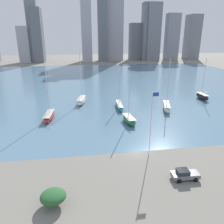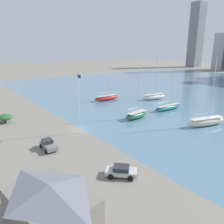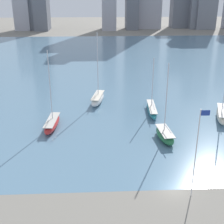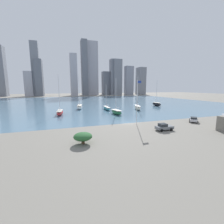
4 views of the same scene
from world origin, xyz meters
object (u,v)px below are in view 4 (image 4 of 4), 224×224
(sailboat_red, at_px, (60,112))
(parked_sedan_silver, at_px, (194,119))
(parked_pickup_gray, at_px, (164,127))
(sailboat_white, at_px, (80,107))
(sailboat_green, at_px, (116,112))
(sailboat_black, at_px, (157,104))
(flag_pole, at_px, (137,101))
(sailboat_cream, at_px, (137,107))
(sailboat_teal, at_px, (107,108))

(sailboat_red, relative_size, parked_sedan_silver, 3.38)
(parked_sedan_silver, bearing_deg, parked_pickup_gray, -115.91)
(sailboat_white, relative_size, parked_pickup_gray, 3.74)
(sailboat_white, distance_m, parked_pickup_gray, 47.39)
(parked_sedan_silver, height_order, parked_pickup_gray, parked_pickup_gray)
(sailboat_green, relative_size, sailboat_black, 0.97)
(sailboat_green, distance_m, parked_sedan_silver, 26.94)
(sailboat_red, distance_m, parked_sedan_silver, 47.20)
(flag_pole, relative_size, sailboat_cream, 0.80)
(sailboat_red, distance_m, parked_pickup_gray, 39.64)
(sailboat_white, distance_m, parked_sedan_silver, 50.05)
(sailboat_cream, distance_m, sailboat_teal, 14.76)
(sailboat_cream, relative_size, sailboat_green, 1.11)
(sailboat_red, relative_size, sailboat_black, 1.04)
(flag_pole, xyz_separation_m, sailboat_green, (-0.21, 16.57, -5.78))
(sailboat_red, relative_size, parked_pickup_gray, 3.45)
(sailboat_black, bearing_deg, sailboat_teal, -169.20)
(sailboat_black, bearing_deg, parked_sedan_silver, -108.51)
(sailboat_black, height_order, parked_pickup_gray, sailboat_black)
(parked_sedan_silver, bearing_deg, flag_pole, -145.25)
(sailboat_green, height_order, sailboat_red, sailboat_red)
(sailboat_green, xyz_separation_m, sailboat_black, (31.54, 18.60, 0.12))
(sailboat_cream, relative_size, parked_pickup_gray, 3.54)
(sailboat_white, bearing_deg, parked_pickup_gray, -59.14)
(flag_pole, bearing_deg, sailboat_cream, 61.62)
(sailboat_cream, bearing_deg, sailboat_black, 46.92)
(sailboat_teal, height_order, parked_sedan_silver, sailboat_teal)
(sailboat_green, height_order, sailboat_teal, sailboat_green)
(flag_pole, relative_size, sailboat_teal, 1.04)
(parked_pickup_gray, bearing_deg, parked_sedan_silver, -69.89)
(sailboat_cream, distance_m, parked_sedan_silver, 29.21)
(flag_pole, height_order, sailboat_red, sailboat_red)
(sailboat_cream, bearing_deg, sailboat_teal, -178.27)
(flag_pole, xyz_separation_m, sailboat_red, (-21.47, 22.73, -5.80))
(sailboat_cream, xyz_separation_m, sailboat_white, (-26.10, 11.03, -0.02))
(sailboat_green, bearing_deg, sailboat_red, 158.61)
(sailboat_green, bearing_deg, sailboat_black, 25.27)
(sailboat_white, distance_m, sailboat_teal, 13.79)
(sailboat_white, height_order, sailboat_red, sailboat_white)
(flag_pole, height_order, parked_pickup_gray, flag_pole)
(sailboat_green, xyz_separation_m, sailboat_red, (-21.26, 6.16, -0.03))
(sailboat_black, bearing_deg, sailboat_green, -148.66)
(parked_pickup_gray, bearing_deg, sailboat_teal, 7.34)
(sailboat_white, bearing_deg, sailboat_red, -111.87)
(sailboat_cream, height_order, sailboat_red, sailboat_cream)
(sailboat_white, xyz_separation_m, parked_sedan_silver, (30.13, -39.96, -0.28))
(sailboat_cream, relative_size, sailboat_red, 1.03)
(parked_pickup_gray, bearing_deg, flag_pole, 23.01)
(sailboat_green, bearing_deg, flag_pole, -94.53)
(flag_pole, distance_m, parked_sedan_silver, 19.08)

